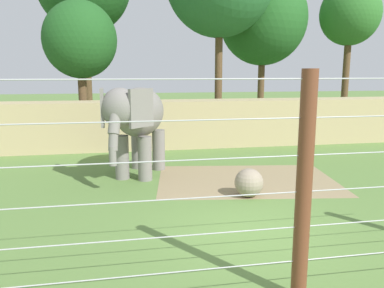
# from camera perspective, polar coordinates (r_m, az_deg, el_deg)

# --- Properties ---
(ground_plane) EXTENTS (120.00, 120.00, 0.00)m
(ground_plane) POSITION_cam_1_polar(r_m,az_deg,el_deg) (9.10, 8.82, -12.82)
(ground_plane) COLOR #5B7F3D
(dirt_patch) EXTENTS (6.42, 4.86, 0.01)m
(dirt_patch) POSITION_cam_1_polar(r_m,az_deg,el_deg) (13.28, 7.99, -5.24)
(dirt_patch) COLOR #937F5B
(dirt_patch) RESTS_ON ground
(embankment_wall) EXTENTS (36.00, 1.80, 2.24)m
(embankment_wall) POSITION_cam_1_polar(r_m,az_deg,el_deg) (18.85, -1.78, 3.01)
(embankment_wall) COLOR tan
(embankment_wall) RESTS_ON ground
(elephant) EXTENTS (2.66, 3.95, 3.13)m
(elephant) POSITION_cam_1_polar(r_m,az_deg,el_deg) (13.38, -8.10, 3.92)
(elephant) COLOR gray
(elephant) RESTS_ON ground
(enrichment_ball) EXTENTS (0.84, 0.84, 0.84)m
(enrichment_ball) POSITION_cam_1_polar(r_m,az_deg,el_deg) (11.45, 8.36, -5.65)
(enrichment_ball) COLOR gray
(enrichment_ball) RESTS_ON ground
(cable_fence) EXTENTS (10.37, 0.25, 3.64)m
(cable_fence) POSITION_cam_1_polar(r_m,az_deg,el_deg) (6.24, 16.82, -6.32)
(cable_fence) COLOR brown
(cable_fence) RESTS_ON ground
(tree_behind_wall) EXTENTS (3.73, 3.73, 7.17)m
(tree_behind_wall) POSITION_cam_1_polar(r_m,az_deg,el_deg) (21.19, -16.13, 14.42)
(tree_behind_wall) COLOR brown
(tree_behind_wall) RESTS_ON ground
(tree_right_of_centre) EXTENTS (5.74, 5.74, 10.03)m
(tree_right_of_centre) POSITION_cam_1_polar(r_m,az_deg,el_deg) (27.20, 10.40, 17.59)
(tree_right_of_centre) COLOR brown
(tree_right_of_centre) RESTS_ON ground
(tree_far_right) EXTENTS (3.84, 3.84, 9.30)m
(tree_far_right) POSITION_cam_1_polar(r_m,az_deg,el_deg) (28.32, 22.20, 17.14)
(tree_far_right) COLOR brown
(tree_far_right) RESTS_ON ground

